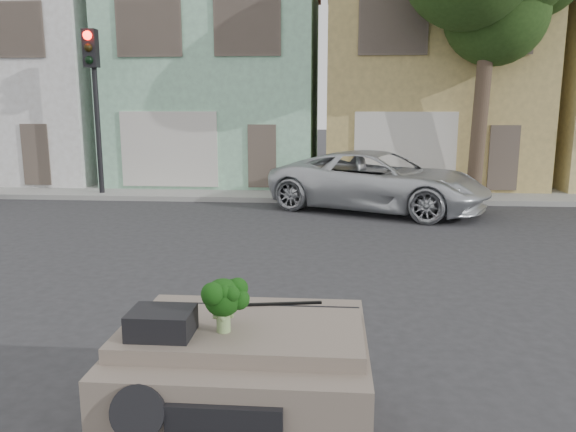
# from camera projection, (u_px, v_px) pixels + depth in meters

# --- Properties ---
(ground_plane) EXTENTS (120.00, 120.00, 0.00)m
(ground_plane) POSITION_uv_depth(u_px,v_px,m) (279.00, 315.00, 7.74)
(ground_plane) COLOR #303033
(ground_plane) RESTS_ON ground
(sidewalk) EXTENTS (40.00, 3.00, 0.15)m
(sidewalk) POSITION_uv_depth(u_px,v_px,m) (310.00, 193.00, 18.00)
(sidewalk) COLOR gray
(sidewalk) RESTS_ON ground
(townhouse_white) EXTENTS (7.20, 8.20, 7.55)m
(townhouse_white) POSITION_uv_depth(u_px,v_px,m) (35.00, 81.00, 22.04)
(townhouse_white) COLOR white
(townhouse_white) RESTS_ON ground
(townhouse_mint) EXTENTS (7.20, 8.20, 7.55)m
(townhouse_mint) POSITION_uv_depth(u_px,v_px,m) (224.00, 80.00, 21.46)
(townhouse_mint) COLOR #96D0AB
(townhouse_mint) RESTS_ON ground
(townhouse_tan) EXTENTS (7.20, 8.20, 7.55)m
(townhouse_tan) POSITION_uv_depth(u_px,v_px,m) (422.00, 80.00, 20.88)
(townhouse_tan) COLOR tan
(townhouse_tan) RESTS_ON ground
(silver_pickup) EXTENTS (6.45, 4.86, 1.63)m
(silver_pickup) POSITION_uv_depth(u_px,v_px,m) (378.00, 210.00, 15.45)
(silver_pickup) COLOR silver
(silver_pickup) RESTS_ON ground
(traffic_signal) EXTENTS (0.40, 0.40, 5.10)m
(traffic_signal) POSITION_uv_depth(u_px,v_px,m) (96.00, 115.00, 17.04)
(traffic_signal) COLOR black
(traffic_signal) RESTS_ON ground
(tree_near) EXTENTS (4.40, 4.00, 8.50)m
(tree_near) POSITION_uv_depth(u_px,v_px,m) (484.00, 55.00, 16.11)
(tree_near) COLOR #223D14
(tree_near) RESTS_ON ground
(car_dashboard) EXTENTS (2.00, 1.80, 1.12)m
(car_dashboard) POSITION_uv_depth(u_px,v_px,m) (245.00, 383.00, 4.70)
(car_dashboard) COLOR #706356
(car_dashboard) RESTS_ON ground
(instrument_hump) EXTENTS (0.48, 0.38, 0.20)m
(instrument_hump) POSITION_uv_depth(u_px,v_px,m) (162.00, 323.00, 4.28)
(instrument_hump) COLOR black
(instrument_hump) RESTS_ON car_dashboard
(wiper_arm) EXTENTS (0.69, 0.15, 0.02)m
(wiper_arm) POSITION_uv_depth(u_px,v_px,m) (282.00, 304.00, 4.94)
(wiper_arm) COLOR black
(wiper_arm) RESTS_ON car_dashboard
(broccoli) EXTENTS (0.47, 0.47, 0.43)m
(broccoli) POSITION_uv_depth(u_px,v_px,m) (223.00, 305.00, 4.32)
(broccoli) COLOR black
(broccoli) RESTS_ON car_dashboard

